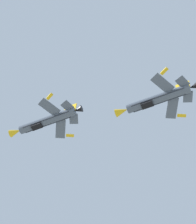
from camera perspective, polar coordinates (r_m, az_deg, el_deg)
name	(u,v)px	position (r m, az deg, el deg)	size (l,w,h in m)	color
fighter_jet_right_wing	(46,121)	(98.70, -6.01, -1.06)	(12.70, 12.49, 4.39)	#4C5666
fighter_jet_left_outer	(157,99)	(90.82, 6.78, 1.47)	(12.68, 12.47, 4.38)	#4C5666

